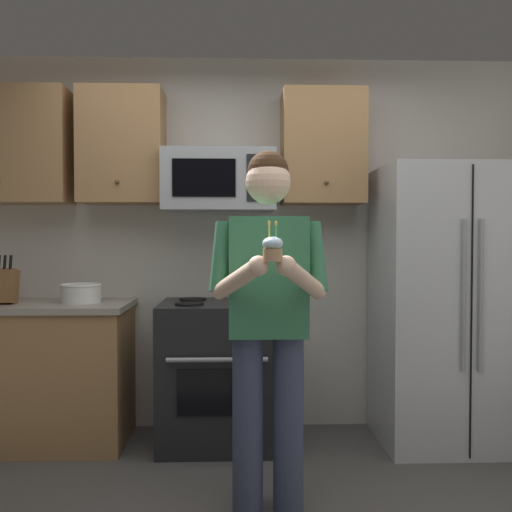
{
  "coord_description": "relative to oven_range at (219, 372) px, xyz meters",
  "views": [
    {
      "loc": [
        -0.04,
        -2.38,
        1.33
      ],
      "look_at": [
        0.06,
        0.41,
        1.25
      ],
      "focal_mm": 40.43,
      "sensor_mm": 36.0,
      "label": 1
    }
  ],
  "objects": [
    {
      "name": "knife_block",
      "position": [
        -1.37,
        -0.03,
        0.57
      ],
      "size": [
        0.16,
        0.15,
        0.32
      ],
      "color": "brown",
      "rests_on": "counter_left"
    },
    {
      "name": "microwave",
      "position": [
        0.0,
        0.12,
        1.26
      ],
      "size": [
        0.74,
        0.41,
        0.4
      ],
      "color": "#9EA0A5"
    },
    {
      "name": "bowl_large_white",
      "position": [
        -0.89,
        0.02,
        0.52
      ],
      "size": [
        0.26,
        0.26,
        0.12
      ],
      "color": "white",
      "rests_on": "counter_left"
    },
    {
      "name": "wall_back",
      "position": [
        0.15,
        0.39,
        0.84
      ],
      "size": [
        4.4,
        0.1,
        2.6
      ],
      "primitive_type": "cube",
      "color": "beige",
      "rests_on": "ground"
    },
    {
      "name": "counter_left",
      "position": [
        -1.3,
        0.02,
        0.0
      ],
      "size": [
        1.44,
        0.66,
        0.92
      ],
      "color": "#9E7247",
      "rests_on": "ground"
    },
    {
      "name": "person",
      "position": [
        0.27,
        -0.96,
        0.53
      ],
      "size": [
        0.6,
        0.48,
        1.76
      ],
      "color": "#383F59",
      "rests_on": "ground"
    },
    {
      "name": "cupcake",
      "position": [
        0.27,
        -1.29,
        0.83
      ],
      "size": [
        0.09,
        0.09,
        0.17
      ],
      "color": "#A87F56"
    },
    {
      "name": "oven_range",
      "position": [
        0.0,
        0.0,
        0.0
      ],
      "size": [
        0.76,
        0.7,
        0.93
      ],
      "color": "black",
      "rests_on": "ground"
    },
    {
      "name": "cabinet_row_upper",
      "position": [
        -0.57,
        0.17,
        1.49
      ],
      "size": [
        2.78,
        0.36,
        0.76
      ],
      "color": "#9E7247"
    },
    {
      "name": "refrigerator",
      "position": [
        1.5,
        -0.04,
        0.44
      ],
      "size": [
        0.9,
        0.75,
        1.8
      ],
      "color": "#B7BABF",
      "rests_on": "ground"
    }
  ]
}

